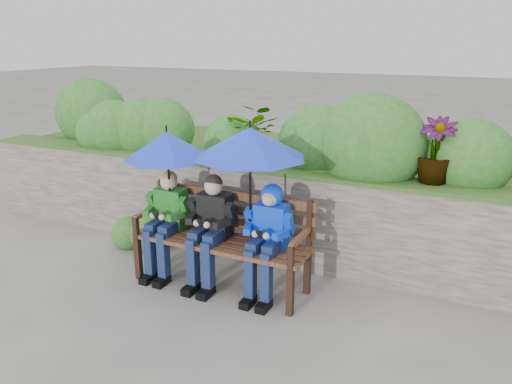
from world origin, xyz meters
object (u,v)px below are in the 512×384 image
at_px(boy_right, 268,231).
at_px(umbrella_right, 250,143).
at_px(boy_middle, 210,225).
at_px(umbrella_left, 167,145).
at_px(park_bench, 224,233).
at_px(boy_left, 166,218).

bearing_deg(boy_right, umbrella_right, 178.46).
xyz_separation_m(boy_middle, umbrella_left, (-0.47, 0.03, 0.72)).
relative_size(park_bench, umbrella_right, 1.71).
relative_size(boy_right, umbrella_left, 1.24).
distance_m(umbrella_left, umbrella_right, 0.89).
bearing_deg(park_bench, umbrella_left, -175.01).
distance_m(park_bench, boy_left, 0.62).
bearing_deg(boy_middle, boy_left, 179.73).
bearing_deg(park_bench, boy_middle, -142.21).
height_order(park_bench, boy_middle, boy_middle).
relative_size(umbrella_left, umbrella_right, 0.84).
bearing_deg(boy_left, park_bench, 7.09).
distance_m(boy_left, umbrella_left, 0.73).
height_order(boy_left, boy_middle, boy_middle).
xyz_separation_m(boy_right, umbrella_right, (-0.18, 0.00, 0.80)).
distance_m(boy_middle, boy_right, 0.60).
xyz_separation_m(park_bench, umbrella_left, (-0.57, -0.05, 0.82)).
distance_m(boy_right, umbrella_right, 0.82).
xyz_separation_m(park_bench, boy_middle, (-0.10, -0.08, 0.10)).
distance_m(boy_middle, umbrella_right, 0.93).
bearing_deg(umbrella_left, park_bench, 4.99).
height_order(boy_right, umbrella_left, umbrella_left).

